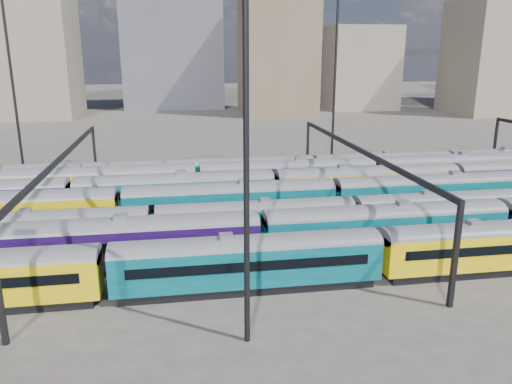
{
  "coord_description": "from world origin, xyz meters",
  "views": [
    {
      "loc": [
        -8.91,
        -49.68,
        17.64
      ],
      "look_at": [
        -0.58,
        1.85,
        3.0
      ],
      "focal_mm": 35.0,
      "sensor_mm": 36.0,
      "label": 1
    }
  ],
  "objects": [
    {
      "name": "ground",
      "position": [
        0.0,
        0.0,
        0.0
      ],
      "size": [
        500.0,
        500.0,
        0.0
      ],
      "primitive_type": "plane",
      "color": "#443F39",
      "rests_on": "ground"
    },
    {
      "name": "rake_0",
      "position": [
        17.06,
        -15.0,
        2.71
      ],
      "size": [
        104.42,
        3.06,
        5.15
      ],
      "color": "black",
      "rests_on": "ground"
    },
    {
      "name": "rake_1",
      "position": [
        -13.3,
        -10.0,
        2.9
      ],
      "size": [
        156.51,
        3.27,
        5.52
      ],
      "color": "black",
      "rests_on": "ground"
    },
    {
      "name": "rake_2",
      "position": [
        -21.2,
        -5.0,
        2.51
      ],
      "size": [
        97.01,
        2.84,
        4.78
      ],
      "color": "black",
      "rests_on": "ground"
    },
    {
      "name": "rake_3",
      "position": [
        -14.81,
        0.0,
        2.89
      ],
      "size": [
        133.89,
        3.26,
        5.51
      ],
      "color": "black",
      "rests_on": "ground"
    },
    {
      "name": "rake_4",
      "position": [
        13.32,
        5.0,
        2.9
      ],
      "size": [
        111.91,
        3.28,
        5.53
      ],
      "color": "black",
      "rests_on": "ground"
    },
    {
      "name": "rake_5",
      "position": [
        -17.89,
        10.0,
        2.93
      ],
      "size": [
        158.12,
        3.3,
        5.57
      ],
      "color": "black",
      "rests_on": "ground"
    },
    {
      "name": "rake_6",
      "position": [
        9.49,
        15.0,
        2.58
      ],
      "size": [
        119.55,
        2.92,
        4.9
      ],
      "color": "black",
      "rests_on": "ground"
    },
    {
      "name": "gantry_1",
      "position": [
        -20.0,
        0.0,
        6.79
      ],
      "size": [
        0.35,
        40.35,
        8.03
      ],
      "color": "black",
      "rests_on": "ground"
    },
    {
      "name": "gantry_2",
      "position": [
        10.0,
        0.0,
        6.79
      ],
      "size": [
        0.35,
        40.35,
        8.03
      ],
      "color": "black",
      "rests_on": "ground"
    },
    {
      "name": "mast_1",
      "position": [
        -30.0,
        22.0,
        13.97
      ],
      "size": [
        1.4,
        0.5,
        25.6
      ],
      "color": "black",
      "rests_on": "ground"
    },
    {
      "name": "mast_2",
      "position": [
        -5.0,
        -22.0,
        13.97
      ],
      "size": [
        1.4,
        0.5,
        25.6
      ],
      "color": "black",
      "rests_on": "ground"
    },
    {
      "name": "mast_3",
      "position": [
        15.0,
        24.0,
        13.97
      ],
      "size": [
        1.4,
        0.5,
        25.6
      ],
      "color": "black",
      "rests_on": "ground"
    }
  ]
}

